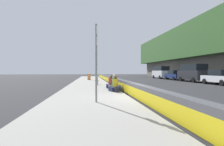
# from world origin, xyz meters

# --- Properties ---
(ground_plane) EXTENTS (160.00, 160.00, 0.00)m
(ground_plane) POSITION_xyz_m (0.00, 0.00, 0.00)
(ground_plane) COLOR #2B2B2D
(ground_plane) RESTS_ON ground
(sidewalk_strip) EXTENTS (80.00, 4.40, 0.14)m
(sidewalk_strip) POSITION_xyz_m (0.00, 2.65, 0.07)
(sidewalk_strip) COLOR gray
(sidewalk_strip) RESTS_ON ground_plane
(jersey_barrier) EXTENTS (76.00, 0.45, 0.85)m
(jersey_barrier) POSITION_xyz_m (0.00, 0.00, 0.42)
(jersey_barrier) COLOR #47474C
(jersey_barrier) RESTS_ON ground_plane
(route_sign_post) EXTENTS (0.44, 0.09, 3.60)m
(route_sign_post) POSITION_xyz_m (-1.23, 2.35, 2.21)
(route_sign_post) COLOR gray
(route_sign_post) RESTS_ON sidewalk_strip
(fire_hydrant) EXTENTS (0.26, 0.46, 0.88)m
(fire_hydrant) POSITION_xyz_m (9.53, 1.91, 0.59)
(fire_hydrant) COLOR gray
(fire_hydrant) RESTS_ON sidewalk_strip
(seated_person_foreground) EXTENTS (0.88, 0.95, 1.10)m
(seated_person_foreground) POSITION_xyz_m (3.12, 0.84, 0.49)
(seated_person_foreground) COLOR #23284C
(seated_person_foreground) RESTS_ON sidewalk_strip
(seated_person_middle) EXTENTS (0.81, 0.92, 1.19)m
(seated_person_middle) POSITION_xyz_m (4.45, 0.72, 0.51)
(seated_person_middle) COLOR #424247
(seated_person_middle) RESTS_ON sidewalk_strip
(seated_person_rear) EXTENTS (0.71, 0.81, 1.10)m
(seated_person_rear) POSITION_xyz_m (5.47, 0.87, 0.49)
(seated_person_rear) COLOR #23284C
(seated_person_rear) RESTS_ON sidewalk_strip
(seated_person_far) EXTENTS (0.75, 0.84, 1.04)m
(seated_person_far) POSITION_xyz_m (6.42, 0.81, 0.47)
(seated_person_far) COLOR #424247
(seated_person_far) RESTS_ON sidewalk_strip
(backpack) EXTENTS (0.32, 0.28, 0.40)m
(backpack) POSITION_xyz_m (2.45, 0.84, 0.33)
(backpack) COLOR #232328
(backpack) RESTS_ON sidewalk_strip
(construction_barrel) EXTENTS (0.54, 0.54, 0.95)m
(construction_barrel) POSITION_xyz_m (20.14, 2.77, 0.62)
(construction_barrel) COLOR orange
(construction_barrel) RESTS_ON sidewalk_strip
(parked_car_third) EXTENTS (4.50, 1.95, 1.71)m
(parked_car_third) POSITION_xyz_m (9.15, -12.06, 0.86)
(parked_car_third) COLOR silver
(parked_car_third) RESTS_ON ground_plane
(parked_car_fourth) EXTENTS (5.16, 2.23, 2.56)m
(parked_car_fourth) POSITION_xyz_m (14.77, -12.18, 1.35)
(parked_car_fourth) COLOR #28282D
(parked_car_fourth) RESTS_ON ground_plane
(parked_car_midline) EXTENTS (4.52, 1.99, 1.71)m
(parked_car_midline) POSITION_xyz_m (20.62, -12.29, 0.86)
(parked_car_midline) COLOR navy
(parked_car_midline) RESTS_ON ground_plane
(parked_car_far) EXTENTS (5.15, 2.22, 2.56)m
(parked_car_far) POSITION_xyz_m (26.54, -12.23, 1.35)
(parked_car_far) COLOR silver
(parked_car_far) RESTS_ON ground_plane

